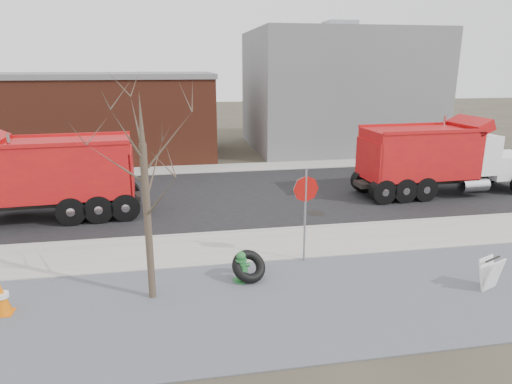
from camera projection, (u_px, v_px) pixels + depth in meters
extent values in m
plane|color=#383328|center=(257.00, 250.00, 14.70)|extent=(120.00, 120.00, 0.00)
cube|color=gray|center=(282.00, 303.00, 11.38)|extent=(60.00, 5.00, 0.03)
cube|color=#9E9B93|center=(256.00, 246.00, 14.93)|extent=(60.00, 2.50, 0.06)
cube|color=#9E9B93|center=(249.00, 231.00, 16.16)|extent=(60.00, 0.15, 0.11)
cube|color=black|center=(232.00, 196.00, 20.67)|extent=(60.00, 9.40, 0.02)
cube|color=#9E9B93|center=(220.00, 168.00, 26.06)|extent=(60.00, 2.00, 0.06)
cube|color=slate|center=(337.00, 90.00, 32.21)|extent=(12.00, 10.00, 8.00)
cube|color=maroon|center=(51.00, 119.00, 28.43)|extent=(20.00, 8.00, 5.00)
cube|color=slate|center=(46.00, 75.00, 27.71)|extent=(20.20, 8.20, 0.30)
cylinder|color=#382D23|center=(148.00, 224.00, 11.15)|extent=(0.18, 0.18, 4.00)
cone|color=#382D23|center=(141.00, 117.00, 10.45)|extent=(0.14, 0.14, 1.20)
cylinder|color=#2C753A|center=(241.00, 280.00, 12.56)|extent=(0.47, 0.47, 0.06)
cylinder|color=#2C753A|center=(241.00, 270.00, 12.47)|extent=(0.25, 0.25, 0.64)
cylinder|color=#2C753A|center=(241.00, 260.00, 12.39)|extent=(0.32, 0.32, 0.05)
sphere|color=#2C753A|center=(241.00, 256.00, 12.37)|extent=(0.26, 0.26, 0.26)
cylinder|color=#2C753A|center=(241.00, 253.00, 12.34)|extent=(0.05, 0.05, 0.06)
cylinder|color=#2C753A|center=(235.00, 268.00, 12.36)|extent=(0.16, 0.15, 0.12)
cylinder|color=#2C753A|center=(247.00, 265.00, 12.53)|extent=(0.16, 0.15, 0.12)
cylinder|color=#2C753A|center=(244.00, 270.00, 12.30)|extent=(0.19, 0.17, 0.16)
torus|color=black|center=(249.00, 266.00, 12.51)|extent=(1.19, 1.12, 0.88)
cylinder|color=gray|center=(305.00, 216.00, 13.48)|extent=(0.06, 0.06, 2.89)
cylinder|color=#A10E0B|center=(306.00, 189.00, 13.26)|extent=(0.78, 0.12, 0.78)
cube|color=white|center=(494.00, 275.00, 11.90)|extent=(0.66, 0.45, 0.86)
cube|color=white|center=(487.00, 273.00, 12.04)|extent=(0.66, 0.45, 0.86)
cube|color=black|center=(493.00, 259.00, 11.85)|extent=(0.59, 0.29, 0.04)
cube|color=orange|center=(4.00, 313.00, 10.91)|extent=(0.43, 0.43, 0.04)
cone|color=orange|center=(2.00, 298.00, 10.80)|extent=(0.40, 0.40, 0.78)
cylinder|color=white|center=(1.00, 295.00, 10.78)|extent=(0.32, 0.32, 0.11)
cube|color=black|center=(441.00, 180.00, 20.97)|extent=(8.33, 1.21, 0.21)
cube|color=white|center=(504.00, 165.00, 21.52)|extent=(2.22, 1.98, 1.07)
cube|color=white|center=(470.00, 152.00, 20.93)|extent=(1.65, 2.30, 1.75)
cube|color=black|center=(486.00, 141.00, 20.96)|extent=(0.13, 1.94, 0.78)
cube|color=#B6120F|center=(419.00, 153.00, 20.35)|extent=(4.95, 2.54, 2.14)
cylinder|color=silver|center=(443.00, 140.00, 21.50)|extent=(0.14, 0.14, 2.33)
cylinder|color=black|center=(490.00, 173.00, 22.71)|extent=(1.08, 0.34, 1.07)
cylinder|color=black|center=(383.00, 180.00, 21.36)|extent=(1.08, 0.34, 1.07)
cylinder|color=black|center=(403.00, 190.00, 19.61)|extent=(1.08, 0.34, 1.07)
cube|color=black|center=(34.00, 203.00, 17.38)|extent=(7.96, 1.38, 0.21)
cube|color=#B6120F|center=(65.00, 168.00, 17.32)|extent=(5.00, 2.65, 2.13)
cylinder|color=silver|center=(12.00, 167.00, 15.99)|extent=(0.14, 0.14, 2.33)
cylinder|color=black|center=(99.00, 208.00, 17.10)|extent=(1.08, 0.36, 1.07)
cylinder|color=black|center=(103.00, 195.00, 18.84)|extent=(1.08, 0.36, 1.07)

